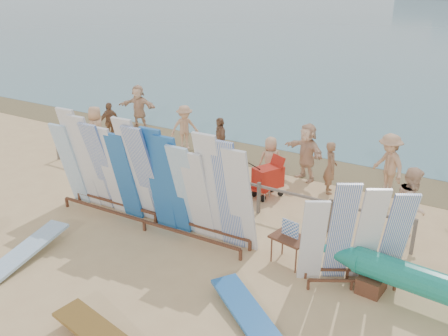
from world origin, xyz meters
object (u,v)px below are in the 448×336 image
Objects in this scene: beachgoer_7 at (331,168)px; beachgoer_extra_1 at (110,122)px; flat_board_d at (254,328)px; beachgoer_2 at (143,150)px; beachgoer_5 at (307,152)px; beachgoer_8 at (411,205)px; side_surfboard_rack at (355,238)px; flat_board_a at (21,263)px; beachgoer_0 at (96,130)px; beach_chair_right at (261,190)px; beachgoer_4 at (220,142)px; beachgoer_11 at (139,107)px; beachgoer_6 at (270,161)px; vendor_table at (289,249)px; beach_chair_left at (230,190)px; beachgoer_3 at (185,128)px; main_surfboard_rack at (148,180)px; beachgoer_9 at (388,165)px; stroller at (268,181)px.

beachgoer_7 is 9.11m from beachgoer_extra_1.
beachgoer_2 is at bearing 88.07° from flat_board_d.
beachgoer_7 is 5.97m from beachgoer_2.
beachgoer_2 is (-4.72, -2.29, -0.13)m from beachgoer_5.
beachgoer_8 reaches higher than beachgoer_2.
flat_board_d is at bearing -146.37° from side_surfboard_rack.
beachgoer_0 reaches higher than flat_board_a.
beachgoer_extra_1 is (-8.12, -0.32, -0.16)m from beachgoer_5.
flat_board_d is at bearing -67.85° from beach_chair_right.
beachgoer_8 is 6.84m from beachgoer_4.
flat_board_a is at bearing 10.72° from beachgoer_0.
beach_chair_right is at bearing -36.89° from beachgoer_11.
flat_board_a is 1.71× the size of beachgoer_7.
beachgoer_8 is 1.23× the size of beachgoer_6.
beachgoer_11 is at bearing -162.50° from beachgoer_5.
beachgoer_0 is at bearing 114.26° from flat_board_a.
vendor_table is 3.72m from beach_chair_left.
side_surfboard_rack is 5.02m from beach_chair_left.
beachgoer_0 reaches higher than beachgoer_2.
beachgoer_6 is at bearing -30.81° from beachgoer_11.
beachgoer_11 is 3.54m from beachgoer_3.
vendor_table is at bearing -104.09° from beachgoer_extra_1.
main_surfboard_rack is 6.13m from beachgoer_3.
beachgoer_2 is at bearing -179.87° from beach_chair_right.
beachgoer_5 is at bearing 58.06° from flat_board_a.
beachgoer_11 reaches higher than beachgoer_extra_1.
beach_chair_right is at bearing 33.08° from beach_chair_left.
side_surfboard_rack is at bearing -43.93° from beachgoer_9.
stroller is at bearing -136.35° from beachgoer_2.
flat_board_d is 8.20m from beachgoer_2.
beachgoer_4 is (5.15, -0.04, 0.08)m from beachgoer_extra_1.
beachgoer_8 is at bearing -70.54° from beachgoer_3.
side_surfboard_rack is at bearing 17.62° from flat_board_a.
side_surfboard_rack is 2.58m from beachgoer_8.
beachgoer_extra_1 is at bearing 139.79° from main_surfboard_rack.
beachgoer_extra_1 is (-9.11, 0.24, -0.02)m from beachgoer_7.
beachgoer_5 is 7.61m from beachgoer_0.
beachgoer_3 reaches higher than beach_chair_left.
beachgoer_4 reaches higher than beachgoer_6.
beachgoer_3 is at bearing -56.61° from beachgoer_6.
beach_chair_right reaches higher than flat_board_d.
beachgoer_3 is at bearing 115.75° from main_surfboard_rack.
beachgoer_0 is (-8.99, 3.03, 0.53)m from vendor_table.
side_surfboard_rack reaches higher than beachgoer_9.
beachgoer_0 is at bearing 71.76° from beachgoer_7.
beachgoer_11 is at bearing 106.22° from beachgoer_3.
beach_chair_right is 0.32m from stroller.
flat_board_a is at bearing -117.94° from main_surfboard_rack.
beachgoer_11 is (-8.31, 1.61, 0.01)m from beachgoer_5.
side_surfboard_rack reaches higher than vendor_table.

